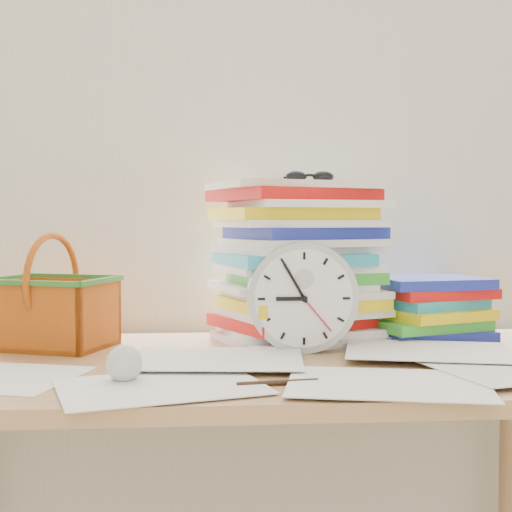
{
  "coord_description": "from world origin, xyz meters",
  "views": [
    {
      "loc": [
        -0.11,
        0.21,
        1.02
      ],
      "look_at": [
        -0.0,
        1.6,
        0.96
      ],
      "focal_mm": 50.0,
      "sensor_mm": 36.0,
      "label": 1
    }
  ],
  "objects": [
    {
      "name": "sunglasses",
      "position": [
        0.14,
        1.83,
        1.13
      ],
      "size": [
        0.13,
        0.11,
        0.03
      ],
      "primitive_type": null,
      "rotation": [
        0.0,
        0.0,
        0.02
      ],
      "color": "black",
      "rests_on": "paper_stack"
    },
    {
      "name": "book_stack",
      "position": [
        0.42,
        1.83,
        0.82
      ],
      "size": [
        0.32,
        0.28,
        0.14
      ],
      "primitive_type": null,
      "rotation": [
        0.0,
        0.0,
        0.27
      ],
      "color": "white",
      "rests_on": "desk"
    },
    {
      "name": "desk",
      "position": [
        0.0,
        1.6,
        0.68
      ],
      "size": [
        1.4,
        0.7,
        0.75
      ],
      "color": "#A97D4F",
      "rests_on": "ground"
    },
    {
      "name": "basket",
      "position": [
        -0.43,
        1.77,
        0.87
      ],
      "size": [
        0.29,
        0.26,
        0.24
      ],
      "primitive_type": null,
      "rotation": [
        0.0,
        0.0,
        -0.35
      ],
      "color": "#D46114",
      "rests_on": "desk"
    },
    {
      "name": "scattered_papers",
      "position": [
        0.0,
        1.6,
        0.76
      ],
      "size": [
        1.26,
        0.42,
        0.02
      ],
      "primitive_type": null,
      "color": "white",
      "rests_on": "desk"
    },
    {
      "name": "paper_stack",
      "position": [
        0.11,
        1.82,
        0.93
      ],
      "size": [
        0.44,
        0.4,
        0.36
      ],
      "primitive_type": null,
      "rotation": [
        0.0,
        0.0,
        0.33
      ],
      "color": "white",
      "rests_on": "desk"
    },
    {
      "name": "clock",
      "position": [
        0.1,
        1.67,
        0.87
      ],
      "size": [
        0.23,
        0.05,
        0.23
      ],
      "primitive_type": "cylinder",
      "rotation": [
        1.57,
        0.0,
        0.0
      ],
      "color": "#B7B7B7",
      "rests_on": "desk"
    },
    {
      "name": "pen",
      "position": [
        0.01,
        1.37,
        0.75
      ],
      "size": [
        0.14,
        0.03,
        0.01
      ],
      "primitive_type": "cylinder",
      "rotation": [
        0.0,
        1.57,
        0.14
      ],
      "color": "black",
      "rests_on": "desk"
    },
    {
      "name": "crumpled_ball",
      "position": [
        -0.24,
        1.42,
        0.78
      ],
      "size": [
        0.06,
        0.06,
        0.06
      ],
      "primitive_type": "sphere",
      "color": "silver",
      "rests_on": "desk"
    },
    {
      "name": "curtain",
      "position": [
        0.0,
        1.98,
        1.3
      ],
      "size": [
        2.4,
        0.01,
        2.5
      ],
      "primitive_type": "cube",
      "color": "white",
      "rests_on": "room_shell"
    }
  ]
}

